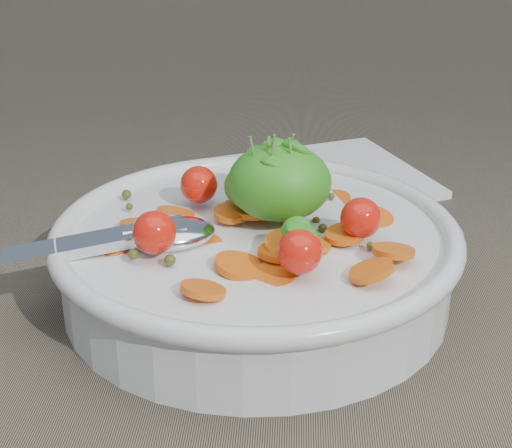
{
  "coord_description": "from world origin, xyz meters",
  "views": [
    {
      "loc": [
        0.01,
        -0.43,
        0.25
      ],
      "look_at": [
        -0.01,
        0.01,
        0.05
      ],
      "focal_mm": 55.0,
      "sensor_mm": 36.0,
      "label": 1
    }
  ],
  "objects": [
    {
      "name": "ground",
      "position": [
        0.0,
        0.0,
        0.0
      ],
      "size": [
        6.0,
        6.0,
        0.0
      ],
      "primitive_type": "plane",
      "color": "#6B604C",
      "rests_on": "ground"
    },
    {
      "name": "bowl",
      "position": [
        -0.01,
        0.01,
        0.03
      ],
      "size": [
        0.27,
        0.25,
        0.11
      ],
      "color": "silver",
      "rests_on": "ground"
    },
    {
      "name": "napkin",
      "position": [
        0.03,
        0.21,
        0.0
      ],
      "size": [
        0.22,
        0.21,
        0.01
      ],
      "primitive_type": "cube",
      "rotation": [
        0.0,
        0.0,
        0.42
      ],
      "color": "white",
      "rests_on": "ground"
    }
  ]
}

